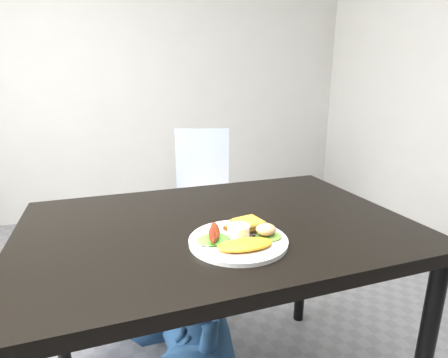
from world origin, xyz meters
TOP-DOWN VIEW (x-y plane):
  - room_back_panel at (0.00, 2.25)m, footprint 4.00×0.04m
  - dining_table at (0.00, 0.00)m, footprint 1.20×0.80m
  - dining_chair at (0.30, 1.10)m, footprint 0.45×0.45m
  - person at (-0.25, 0.80)m, footprint 0.69×0.56m
  - plate at (0.01, -0.16)m, footprint 0.27×0.27m
  - lettuce_left at (-0.06, -0.15)m, footprint 0.11×0.10m
  - lettuce_right at (0.09, -0.18)m, footprint 0.09×0.08m
  - omelette at (0.00, -0.22)m, footprint 0.15×0.08m
  - sausage_a at (-0.06, -0.15)m, footprint 0.05×0.10m
  - sausage_b at (-0.05, -0.13)m, footprint 0.05×0.11m
  - ramekin at (0.01, -0.15)m, footprint 0.07×0.07m
  - toast_a at (0.03, -0.11)m, footprint 0.09×0.09m
  - toast_b at (0.06, -0.11)m, footprint 0.09×0.09m
  - potato_salad at (0.08, -0.18)m, footprint 0.06×0.06m
  - fork at (-0.03, -0.17)m, footprint 0.15×0.03m

SIDE VIEW (x-z plane):
  - dining_chair at x=0.30m, z-range 0.43..0.47m
  - dining_table at x=0.00m, z-range 0.71..0.75m
  - plate at x=0.01m, z-range 0.75..0.76m
  - fork at x=-0.03m, z-range 0.76..0.77m
  - lettuce_right at x=0.09m, z-range 0.76..0.77m
  - lettuce_left at x=-0.06m, z-range 0.76..0.77m
  - toast_a at x=0.03m, z-range 0.76..0.77m
  - omelette at x=0.00m, z-range 0.76..0.78m
  - ramekin at x=0.01m, z-range 0.76..0.80m
  - toast_b at x=0.06m, z-range 0.77..0.79m
  - sausage_a at x=-0.06m, z-range 0.77..0.79m
  - sausage_b at x=-0.05m, z-range 0.77..0.80m
  - potato_salad at x=0.08m, z-range 0.77..0.80m
  - person at x=-0.25m, z-range 0.00..1.66m
  - room_back_panel at x=0.00m, z-range 0.00..2.70m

